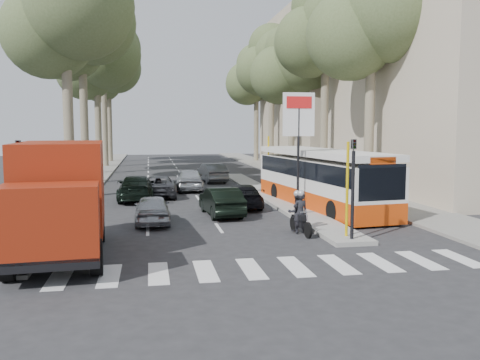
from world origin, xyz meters
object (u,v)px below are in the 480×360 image
Objects in this scene: red_truck at (60,197)px; silver_hatchback at (152,209)px; motorcycle at (299,213)px; dark_hatchback at (221,201)px; city_bus at (321,177)px.

silver_hatchback is at bearing 56.29° from red_truck.
motorcycle is at bearing 9.54° from red_truck.
red_truck is at bearing 42.50° from dark_hatchback.
dark_hatchback is at bearing 43.27° from red_truck.
motorcycle is at bearing 112.82° from dark_hatchback.
city_bus reaches higher than dark_hatchback.
silver_hatchback is 0.32× the size of city_bus.
red_truck is 0.60× the size of city_bus.
dark_hatchback is 8.83m from red_truck.
red_truck is 3.43× the size of motorcycle.
red_truck is 8.56m from motorcycle.
red_truck reaches higher than silver_hatchback.
red_truck is at bearing -151.55° from city_bus.
red_truck is 13.59m from city_bus.
silver_hatchback is at bearing 20.53° from dark_hatchback.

